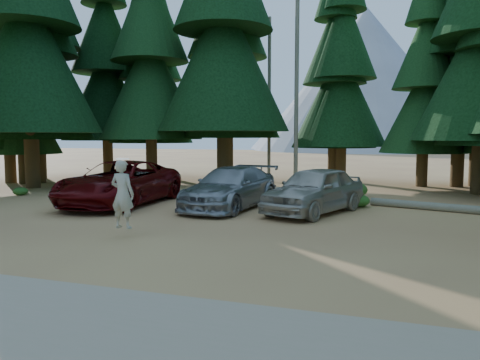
{
  "coord_description": "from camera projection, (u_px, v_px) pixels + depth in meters",
  "views": [
    {
      "loc": [
        6.3,
        -12.05,
        2.83
      ],
      "look_at": [
        0.97,
        3.87,
        1.25
      ],
      "focal_mm": 35.0,
      "sensor_mm": 36.0,
      "label": 1
    }
  ],
  "objects": [
    {
      "name": "silver_minivan_right",
      "position": [
        314.0,
        190.0,
        17.19
      ],
      "size": [
        3.62,
        5.42,
        1.72
      ],
      "primitive_type": "imported",
      "rotation": [
        0.0,
        0.0,
        -0.35
      ],
      "color": "#BCB4A7",
      "rests_on": "ground"
    },
    {
      "name": "shrub_center_right",
      "position": [
        248.0,
        189.0,
        22.94
      ],
      "size": [
        0.96,
        0.96,
        0.53
      ],
      "primitive_type": "ellipsoid",
      "color": "#27601C",
      "rests_on": "ground"
    },
    {
      "name": "frisbee_player",
      "position": [
        122.0,
        194.0,
        12.98
      ],
      "size": [
        0.71,
        0.48,
        1.96
      ],
      "rotation": [
        0.0,
        0.0,
        3.12
      ],
      "color": "beige",
      "rests_on": "ground"
    },
    {
      "name": "shrub_center_left",
      "position": [
        242.0,
        190.0,
        22.2
      ],
      "size": [
        1.04,
        1.04,
        0.57
      ],
      "primitive_type": "ellipsoid",
      "color": "#27601C",
      "rests_on": "ground"
    },
    {
      "name": "log_mid",
      "position": [
        277.0,
        190.0,
        23.31
      ],
      "size": [
        3.57,
        0.37,
        0.29
      ],
      "primitive_type": "cylinder",
      "rotation": [
        0.0,
        1.57,
        -0.02
      ],
      "color": "#6F6959",
      "rests_on": "ground"
    },
    {
      "name": "log_left",
      "position": [
        192.0,
        194.0,
        21.68
      ],
      "size": [
        4.59,
        0.83,
        0.33
      ],
      "primitive_type": "cylinder",
      "rotation": [
        0.0,
        1.57,
        0.11
      ],
      "color": "#6F6959",
      "rests_on": "ground"
    },
    {
      "name": "shrub_left",
      "position": [
        215.0,
        186.0,
        23.82
      ],
      "size": [
        0.97,
        0.97,
        0.53
      ],
      "primitive_type": "ellipsoid",
      "color": "#27601C",
      "rests_on": "ground"
    },
    {
      "name": "shrub_far_right",
      "position": [
        353.0,
        190.0,
        21.56
      ],
      "size": [
        1.34,
        1.34,
        0.74
      ],
      "primitive_type": "ellipsoid",
      "color": "#27601C",
      "rests_on": "ground"
    },
    {
      "name": "log_right",
      "position": [
        433.0,
        207.0,
        17.79
      ],
      "size": [
        4.72,
        1.7,
        0.31
      ],
      "primitive_type": "cylinder",
      "rotation": [
        0.0,
        1.57,
        -0.3
      ],
      "color": "#6F6959",
      "rests_on": "ground"
    },
    {
      "name": "shrub_far_left",
      "position": [
        143.0,
        188.0,
        23.02
      ],
      "size": [
        0.93,
        0.93,
        0.51
      ],
      "primitive_type": "ellipsoid",
      "color": "#27601C",
      "rests_on": "ground"
    },
    {
      "name": "ground",
      "position": [
        167.0,
        233.0,
        13.63
      ],
      "size": [
        160.0,
        160.0,
        0.0
      ],
      "primitive_type": "plane",
      "color": "#A46D45",
      "rests_on": "ground"
    },
    {
      "name": "shrub_right",
      "position": [
        358.0,
        201.0,
        18.72
      ],
      "size": [
        0.93,
        0.93,
        0.51
      ],
      "primitive_type": "ellipsoid",
      "color": "#27601C",
      "rests_on": "ground"
    },
    {
      "name": "shrub_edge_west",
      "position": [
        20.0,
        191.0,
        22.42
      ],
      "size": [
        0.69,
        0.69,
        0.38
      ],
      "primitive_type": "ellipsoid",
      "color": "#27601C",
      "rests_on": "ground"
    },
    {
      "name": "silver_minivan_center",
      "position": [
        231.0,
        188.0,
        18.36
      ],
      "size": [
        2.89,
        5.79,
        1.61
      ],
      "primitive_type": "imported",
      "rotation": [
        0.0,
        0.0,
        -0.12
      ],
      "color": "#97999E",
      "rests_on": "ground"
    },
    {
      "name": "snag_back",
      "position": [
        269.0,
        101.0,
        28.65
      ],
      "size": [
        0.2,
        0.2,
        10.0
      ],
      "primitive_type": "cylinder",
      "color": "#6F6959",
      "rests_on": "ground"
    },
    {
      "name": "snag_front",
      "position": [
        297.0,
        80.0,
        26.51
      ],
      "size": [
        0.24,
        0.24,
        12.0
      ],
      "primitive_type": "cylinder",
      "color": "#6F6959",
      "rests_on": "ground"
    },
    {
      "name": "forest_belt_north",
      "position": [
        284.0,
        184.0,
        27.8
      ],
      "size": [
        36.0,
        7.0,
        22.0
      ],
      "primitive_type": null,
      "color": "black",
      "rests_on": "ground"
    },
    {
      "name": "red_pickup",
      "position": [
        120.0,
        183.0,
        19.27
      ],
      "size": [
        3.27,
        6.64,
        1.81
      ],
      "primitive_type": "imported",
      "rotation": [
        0.0,
        0.0,
        0.04
      ],
      "color": "#550709",
      "rests_on": "ground"
    },
    {
      "name": "mountain_peak",
      "position": [
        353.0,
        88.0,
        96.56
      ],
      "size": [
        48.0,
        50.0,
        28.0
      ],
      "color": "gray",
      "rests_on": "ground"
    }
  ]
}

